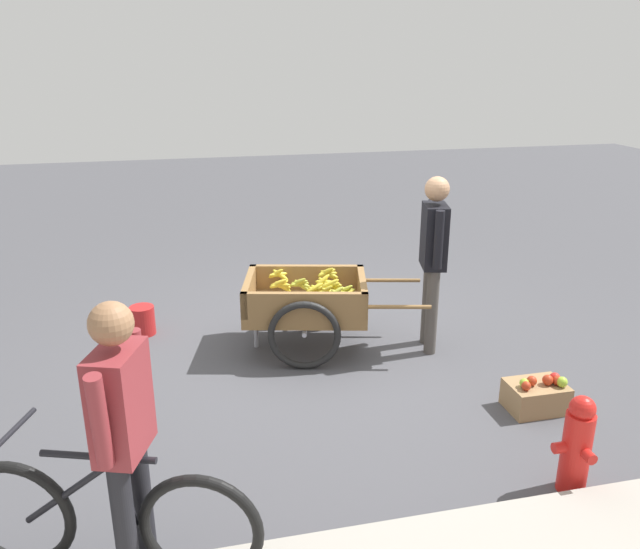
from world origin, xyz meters
TOP-DOWN VIEW (x-y plane):
  - ground_plane at (0.00, 0.00)m, footprint 24.00×24.00m
  - fruit_cart at (0.18, -0.15)m, footprint 1.78×1.13m
  - vendor_person at (-0.93, 0.11)m, footprint 0.27×0.52m
  - bicycle at (1.76, 2.31)m, footprint 1.59×0.67m
  - cyclist_person at (1.62, 2.36)m, footprint 0.30×0.53m
  - fire_hydrant at (-1.02, 2.25)m, footprint 0.25×0.25m
  - plastic_bucket at (1.70, -0.81)m, footprint 0.24×0.24m
  - apple_crate at (-1.33, 1.33)m, footprint 0.44×0.32m

SIDE VIEW (x-z plane):
  - ground_plane at x=0.00m, z-range 0.00..0.00m
  - apple_crate at x=-1.33m, z-range -0.03..0.28m
  - plastic_bucket at x=1.70m, z-range 0.00..0.29m
  - fire_hydrant at x=-1.02m, z-range 0.00..0.67m
  - bicycle at x=1.76m, z-range -0.07..0.78m
  - fruit_cart at x=0.18m, z-range 0.07..0.81m
  - cyclist_person at x=1.62m, z-range 0.15..1.72m
  - vendor_person at x=-0.93m, z-range 0.16..1.79m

